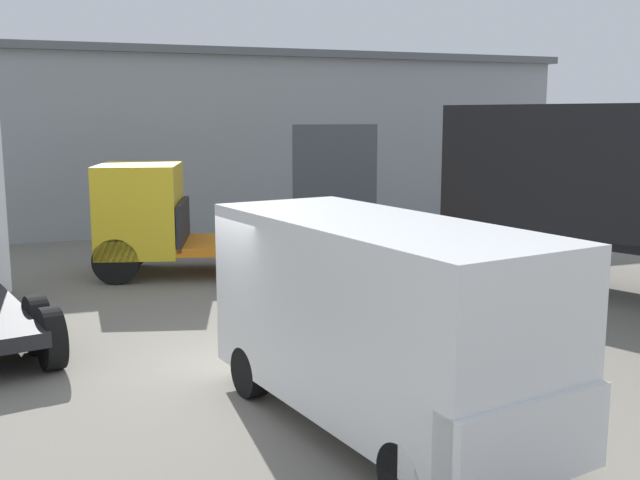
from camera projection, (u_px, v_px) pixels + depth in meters
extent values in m
plane|color=slate|center=(255.00, 377.00, 11.35)|extent=(60.00, 60.00, 0.00)
cube|color=#93999E|center=(120.00, 142.00, 27.79)|extent=(31.44, 8.66, 5.86)
cube|color=#565B60|center=(116.00, 58.00, 27.28)|extent=(31.94, 9.16, 0.25)
cube|color=#4C5156|center=(335.00, 176.00, 26.41)|extent=(3.20, 0.08, 3.60)
cylinder|color=black|center=(37.00, 325.00, 12.38)|extent=(0.51, 1.03, 0.99)
cylinder|color=black|center=(51.00, 338.00, 11.64)|extent=(0.51, 1.03, 0.99)
cylinder|color=black|center=(555.00, 253.00, 18.78)|extent=(0.66, 1.06, 1.02)
cylinder|color=black|center=(504.00, 264.00, 17.32)|extent=(0.66, 1.06, 1.02)
cylinder|color=black|center=(520.00, 247.00, 19.51)|extent=(0.66, 1.06, 1.02)
cylinder|color=black|center=(469.00, 258.00, 18.05)|extent=(0.66, 1.06, 1.02)
cube|color=yellow|center=(140.00, 209.00, 18.40)|extent=(2.48, 2.82, 2.20)
cube|color=black|center=(102.00, 193.00, 18.26)|extent=(0.62, 1.96, 0.88)
cube|color=orange|center=(298.00, 243.00, 18.89)|extent=(6.31, 3.89, 0.20)
cube|color=#232326|center=(183.00, 223.00, 18.55)|extent=(0.76, 2.34, 1.10)
cylinder|color=black|center=(116.00, 261.00, 17.51)|extent=(1.13, 0.58, 1.09)
cylinder|color=black|center=(131.00, 246.00, 19.58)|extent=(1.13, 0.58, 1.09)
cylinder|color=black|center=(356.00, 257.00, 18.00)|extent=(1.13, 0.58, 1.09)
cylinder|color=black|center=(346.00, 243.00, 20.06)|extent=(1.13, 0.58, 1.09)
cylinder|color=black|center=(397.00, 257.00, 18.09)|extent=(1.13, 0.58, 1.09)
cylinder|color=black|center=(382.00, 242.00, 20.15)|extent=(1.13, 0.58, 1.09)
cube|color=silver|center=(375.00, 312.00, 9.27)|extent=(2.93, 5.48, 2.30)
cube|color=silver|center=(505.00, 431.00, 7.49)|extent=(2.13, 1.25, 0.90)
cube|color=black|center=(481.00, 309.00, 7.63)|extent=(1.67, 0.39, 0.83)
cylinder|color=black|center=(529.00, 438.00, 8.38)|extent=(0.43, 0.76, 0.72)
cylinder|color=black|center=(409.00, 475.00, 7.51)|extent=(0.43, 0.76, 0.72)
cylinder|color=black|center=(351.00, 352.00, 11.41)|extent=(0.43, 0.76, 0.72)
cylinder|color=black|center=(251.00, 371.00, 10.54)|extent=(0.43, 0.76, 0.72)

